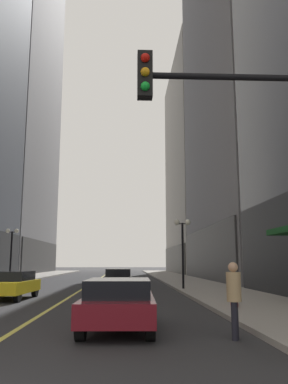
# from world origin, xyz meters

# --- Properties ---
(ground_plane) EXTENTS (200.00, 200.00, 0.00)m
(ground_plane) POSITION_xyz_m (0.00, 35.00, 0.00)
(ground_plane) COLOR #2D2D30
(sidewalk_left) EXTENTS (4.50, 78.00, 0.15)m
(sidewalk_left) POSITION_xyz_m (-8.25, 35.00, 0.07)
(sidewalk_left) COLOR #9E9991
(sidewalk_left) RESTS_ON ground
(sidewalk_right) EXTENTS (4.50, 78.00, 0.15)m
(sidewalk_right) POSITION_xyz_m (8.25, 35.00, 0.07)
(sidewalk_right) COLOR #9E9991
(sidewalk_right) RESTS_ON ground
(lane_centre_stripe) EXTENTS (0.16, 70.00, 0.01)m
(lane_centre_stripe) POSITION_xyz_m (0.00, 35.00, 0.00)
(lane_centre_stripe) COLOR #E5D64C
(lane_centre_stripe) RESTS_ON ground
(building_left_far) EXTENTS (10.67, 26.00, 73.29)m
(building_left_far) POSITION_xyz_m (-15.75, 60.00, 36.54)
(building_left_far) COLOR gray
(building_left_far) RESTS_ON ground
(building_right_mid) EXTENTS (12.47, 24.00, 51.62)m
(building_right_mid) POSITION_xyz_m (16.64, 34.50, 25.73)
(building_right_mid) COLOR gray
(building_right_mid) RESTS_ON ground
(building_right_far) EXTENTS (10.68, 26.00, 35.10)m
(building_right_far) POSITION_xyz_m (15.74, 60.00, 17.46)
(building_right_far) COLOR #A8A399
(building_right_far) RESTS_ON ground
(car_maroon) EXTENTS (1.94, 4.27, 1.32)m
(car_maroon) POSITION_xyz_m (2.69, 6.63, 0.72)
(car_maroon) COLOR maroon
(car_maroon) RESTS_ON ground
(car_yellow) EXTENTS (2.05, 4.26, 1.32)m
(car_yellow) POSITION_xyz_m (-2.68, 15.69, 0.72)
(car_yellow) COLOR yellow
(car_yellow) RESTS_ON ground
(car_black) EXTENTS (1.85, 4.32, 1.32)m
(car_black) POSITION_xyz_m (2.33, 22.80, 0.72)
(car_black) COLOR black
(car_black) RESTS_ON ground
(pedestrian_in_tan_trench) EXTENTS (0.45, 0.45, 1.76)m
(pedestrian_in_tan_trench) POSITION_xyz_m (5.40, 5.25, 1.03)
(pedestrian_in_tan_trench) COLOR black
(pedestrian_in_tan_trench) RESTS_ON ground
(traffic_light_near_right) EXTENTS (3.43, 0.35, 5.65)m
(traffic_light_near_right) POSITION_xyz_m (5.35, 2.72, 3.74)
(traffic_light_near_right) COLOR black
(traffic_light_near_right) RESTS_ON ground
(street_lamp_left_far) EXTENTS (1.06, 0.36, 4.43)m
(street_lamp_left_far) POSITION_xyz_m (-6.40, 28.65, 3.26)
(street_lamp_left_far) COLOR black
(street_lamp_left_far) RESTS_ON ground
(street_lamp_right_mid) EXTENTS (1.06, 0.36, 4.43)m
(street_lamp_right_mid) POSITION_xyz_m (6.40, 20.88, 3.26)
(street_lamp_right_mid) COLOR black
(street_lamp_right_mid) RESTS_ON ground
(fire_hydrant_right) EXTENTS (0.28, 0.28, 0.80)m
(fire_hydrant_right) POSITION_xyz_m (6.90, 10.92, 0.40)
(fire_hydrant_right) COLOR red
(fire_hydrant_right) RESTS_ON ground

